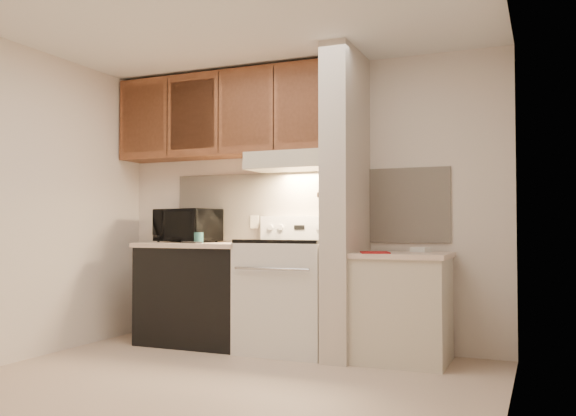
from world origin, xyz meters
The scene contains 50 objects.
floor centered at (0.00, 0.00, 0.00)m, with size 3.60×3.60×0.00m, color #CAB098.
ceiling centered at (0.00, 0.00, 2.50)m, with size 3.60×3.60×0.00m, color white.
wall_back centered at (0.00, 1.50, 1.25)m, with size 3.60×0.02×2.50m, color silver.
wall_left centered at (-1.80, 0.00, 1.25)m, with size 0.02×3.00×2.50m, color silver.
wall_right centered at (1.80, 0.00, 1.25)m, with size 0.02×3.00×2.50m, color silver.
backsplash centered at (0.00, 1.49, 1.24)m, with size 2.60×0.02×0.63m, color beige.
range_body centered at (0.00, 1.16, 0.46)m, with size 0.76×0.65×0.92m, color silver.
oven_window centered at (0.00, 0.84, 0.50)m, with size 0.50×0.01×0.30m, color black.
oven_handle centered at (0.00, 0.80, 0.72)m, with size 0.02×0.02×0.65m, color silver.
cooktop centered at (0.00, 1.16, 0.94)m, with size 0.74×0.64×0.03m, color black.
range_backguard centered at (0.00, 1.44, 1.05)m, with size 0.76×0.08×0.20m, color silver.
range_display centered at (0.00, 1.40, 1.05)m, with size 0.10×0.01×0.04m, color black.
range_knob_left_outer centered at (-0.28, 1.40, 1.05)m, with size 0.05×0.05×0.02m, color silver.
range_knob_left_inner centered at (-0.18, 1.40, 1.05)m, with size 0.05×0.05×0.02m, color silver.
range_knob_right_inner centered at (0.18, 1.40, 1.05)m, with size 0.05×0.05×0.02m, color silver.
range_knob_right_outer centered at (0.28, 1.40, 1.05)m, with size 0.05×0.05×0.02m, color silver.
dishwasher_front centered at (-0.88, 1.17, 0.43)m, with size 1.00×0.63×0.87m, color black.
left_countertop centered at (-0.88, 1.17, 0.89)m, with size 1.04×0.67×0.04m, color beige.
spoon_rest centered at (-0.84, 0.97, 0.92)m, with size 0.22×0.07×0.01m, color black.
teal_jar centered at (-0.83, 1.06, 0.96)m, with size 0.09×0.09×0.09m, color #295D5C.
outlet centered at (-0.48, 1.48, 1.10)m, with size 0.08×0.01×0.12m, color beige.
microwave centered at (-1.10, 1.31, 1.07)m, with size 0.56×0.38×0.31m, color black.
partition_pillar centered at (0.51, 1.15, 1.25)m, with size 0.22×0.70×2.50m, color beige.
pillar_trim centered at (0.39, 1.15, 1.30)m, with size 0.01×0.70×0.04m, color brown.
knife_strip centered at (0.39, 1.10, 1.32)m, with size 0.02×0.42×0.04m, color black.
knife_blade_a centered at (0.38, 0.94, 1.22)m, with size 0.01×0.04×0.16m, color silver.
knife_handle_a centered at (0.38, 0.95, 1.37)m, with size 0.02×0.02×0.10m, color black.
knife_blade_b centered at (0.38, 1.03, 1.21)m, with size 0.01×0.04×0.18m, color silver.
knife_handle_b centered at (0.38, 1.02, 1.37)m, with size 0.02×0.02×0.10m, color black.
knife_blade_c centered at (0.38, 1.11, 1.20)m, with size 0.01×0.04×0.20m, color silver.
knife_handle_c centered at (0.38, 1.09, 1.37)m, with size 0.02×0.02×0.10m, color black.
knife_blade_d centered at (0.38, 1.19, 1.22)m, with size 0.01×0.04×0.16m, color silver.
knife_handle_d centered at (0.38, 1.19, 1.37)m, with size 0.02×0.02×0.10m, color black.
knife_blade_e centered at (0.38, 1.26, 1.21)m, with size 0.01×0.04×0.18m, color silver.
knife_handle_e centered at (0.38, 1.27, 1.37)m, with size 0.02×0.02×0.10m, color black.
oven_mitt centered at (0.38, 1.32, 1.22)m, with size 0.03×0.09×0.23m, color gray.
right_cab_base centered at (0.97, 1.15, 0.40)m, with size 0.70×0.60×0.81m, color beige.
right_countertop centered at (0.97, 1.15, 0.83)m, with size 0.74×0.64×0.04m, color beige.
red_folder centered at (0.79, 1.00, 0.85)m, with size 0.21×0.29×0.01m, color maroon.
white_box centered at (1.08, 1.33, 0.87)m, with size 0.14×0.10×0.04m, color white.
range_hood centered at (0.00, 1.28, 1.62)m, with size 0.78×0.44×0.15m, color beige.
hood_lip centered at (0.00, 1.07, 1.58)m, with size 0.78×0.04×0.06m, color beige.
upper_cabinets centered at (-0.69, 1.32, 2.08)m, with size 2.18×0.33×0.77m, color brown.
cab_door_a centered at (-1.51, 1.17, 2.08)m, with size 0.46×0.01×0.63m, color brown.
cab_gap_a centered at (-1.23, 1.16, 2.08)m, with size 0.01×0.01×0.73m, color black.
cab_door_b centered at (-0.96, 1.17, 2.08)m, with size 0.46×0.01×0.63m, color brown.
cab_gap_b centered at (-0.69, 1.16, 2.08)m, with size 0.01×0.01×0.73m, color black.
cab_door_c centered at (-0.42, 1.17, 2.08)m, with size 0.46×0.01×0.63m, color brown.
cab_gap_c centered at (-0.14, 1.16, 2.08)m, with size 0.01×0.01×0.73m, color black.
cab_door_d centered at (0.13, 1.17, 2.08)m, with size 0.46×0.01×0.63m, color brown.
Camera 1 is at (2.01, -3.61, 1.05)m, focal length 38.00 mm.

